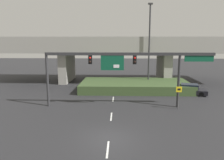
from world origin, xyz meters
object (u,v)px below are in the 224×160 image
(parked_sedan_near_right, at_px, (190,90))
(signal_gantry, at_px, (125,63))
(highway_light_pole_near, at_px, (149,44))
(speed_limit_sign, at_px, (179,94))

(parked_sedan_near_right, bearing_deg, signal_gantry, -132.87)
(highway_light_pole_near, distance_m, parked_sedan_near_right, 9.42)
(signal_gantry, relative_size, highway_light_pole_near, 1.42)
(highway_light_pole_near, bearing_deg, parked_sedan_near_right, -43.33)
(speed_limit_sign, height_order, highway_light_pole_near, highway_light_pole_near)
(parked_sedan_near_right, bearing_deg, speed_limit_sign, -102.47)
(signal_gantry, distance_m, highway_light_pole_near, 11.74)
(signal_gantry, xyz_separation_m, speed_limit_sign, (5.81, -0.83, -3.33))
(parked_sedan_near_right, bearing_deg, highway_light_pole_near, 150.87)
(speed_limit_sign, bearing_deg, highway_light_pole_near, 98.43)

